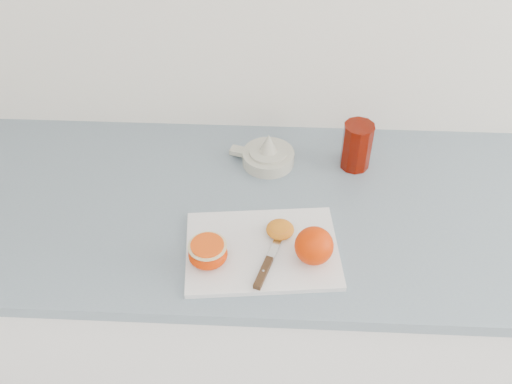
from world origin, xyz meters
TOP-DOWN VIEW (x-y plane):
  - counter at (0.05, 1.70)m, footprint 2.38×0.64m
  - cutting_board at (-0.05, 1.55)m, footprint 0.34×0.26m
  - whole_orange at (0.06, 1.52)m, footprint 0.08×0.08m
  - half_orange at (-0.15, 1.51)m, footprint 0.08×0.08m
  - squeezed_shell at (-0.01, 1.59)m, footprint 0.06×0.06m
  - paring_knife at (-0.04, 1.49)m, footprint 0.07×0.18m
  - citrus_juicer at (-0.04, 1.85)m, footprint 0.16×0.13m
  - red_tumbler at (0.17, 1.85)m, footprint 0.07×0.07m

SIDE VIEW (x-z plane):
  - counter at x=0.05m, z-range 0.00..0.89m
  - cutting_board at x=-0.05m, z-range 0.89..0.90m
  - paring_knife at x=-0.04m, z-range 0.90..0.91m
  - citrus_juicer at x=-0.04m, z-range 0.87..0.96m
  - squeezed_shell at x=-0.01m, z-range 0.90..0.93m
  - half_orange at x=-0.15m, z-range 0.90..0.95m
  - whole_orange at x=0.06m, z-range 0.90..0.98m
  - red_tumbler at x=0.17m, z-range 0.89..1.01m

